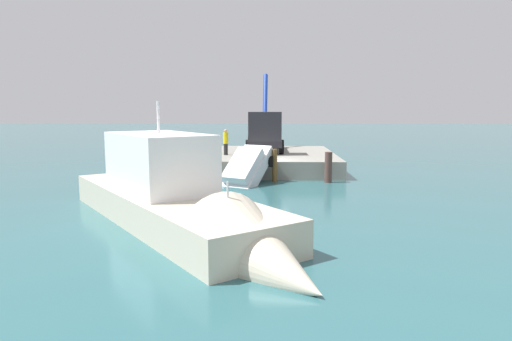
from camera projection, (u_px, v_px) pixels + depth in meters
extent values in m
plane|color=#2D6066|center=(268.00, 178.00, 27.33)|extent=(200.00, 200.00, 0.00)
cube|color=gray|center=(269.00, 160.00, 32.00)|extent=(11.41, 9.22, 1.11)
cube|color=black|center=(265.00, 141.00, 33.00)|extent=(6.81, 2.43, 0.45)
cube|color=#26262C|center=(265.00, 126.00, 30.42)|extent=(1.93, 2.26, 1.96)
cylinder|color=black|center=(282.00, 147.00, 30.66)|extent=(1.00, 0.32, 1.00)
cylinder|color=black|center=(248.00, 147.00, 30.70)|extent=(1.00, 0.32, 1.00)
cylinder|color=black|center=(279.00, 142.00, 35.36)|extent=(1.00, 0.32, 1.00)
cylinder|color=black|center=(250.00, 142.00, 35.40)|extent=(1.00, 0.32, 1.00)
cylinder|color=#1938A5|center=(265.00, 102.00, 36.01)|extent=(3.14, 0.42, 4.75)
cube|color=#1938A5|center=(265.00, 133.00, 34.95)|extent=(1.00, 1.00, 0.50)
cylinder|color=#4C4C19|center=(266.00, 109.00, 37.48)|extent=(0.04, 0.04, 5.65)
cylinder|color=black|center=(226.00, 149.00, 30.21)|extent=(0.28, 0.28, 0.76)
cylinder|color=yellow|center=(226.00, 138.00, 30.10)|extent=(0.34, 0.34, 0.76)
sphere|color=tan|center=(226.00, 131.00, 30.03)|extent=(0.22, 0.22, 0.22)
cube|color=silver|center=(245.00, 175.00, 25.00)|extent=(4.19, 3.39, 3.21)
cube|color=silver|center=(243.00, 165.00, 24.75)|extent=(2.71, 2.46, 1.92)
cylinder|color=black|center=(250.00, 201.00, 23.87)|extent=(0.90, 0.62, 0.90)
cylinder|color=black|center=(222.00, 198.00, 24.77)|extent=(0.90, 0.62, 0.90)
cylinder|color=black|center=(271.00, 162.00, 25.64)|extent=(0.90, 0.62, 0.90)
cylinder|color=black|center=(244.00, 160.00, 26.54)|extent=(0.90, 0.62, 0.90)
cube|color=beige|center=(168.00, 219.00, 16.67)|extent=(11.97, 10.12, 2.07)
cone|color=beige|center=(265.00, 267.00, 11.63)|extent=(5.50, 5.30, 3.37)
cube|color=white|center=(160.00, 162.00, 16.88)|extent=(5.41, 4.99, 2.16)
cylinder|color=white|center=(158.00, 117.00, 16.65)|extent=(0.10, 0.10, 1.20)
cylinder|color=silver|center=(228.00, 198.00, 12.93)|extent=(0.06, 0.06, 1.00)
cylinder|color=silver|center=(123.00, 165.00, 20.49)|extent=(0.06, 0.06, 1.00)
cylinder|color=brown|center=(215.00, 161.00, 25.97)|extent=(0.38, 0.38, 2.38)
cylinder|color=brown|center=(275.00, 166.00, 25.77)|extent=(0.29, 0.29, 1.92)
cylinder|color=brown|center=(328.00, 167.00, 25.60)|extent=(0.42, 0.42, 1.77)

